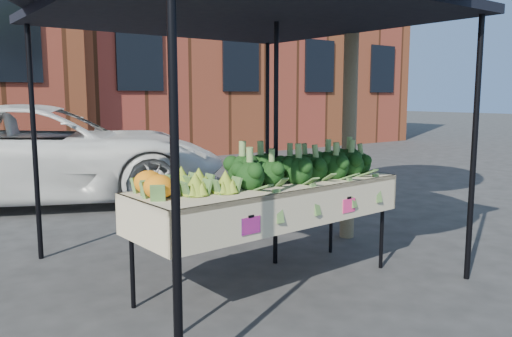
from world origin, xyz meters
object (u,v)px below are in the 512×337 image
at_px(canopy, 241,124).
at_px(street_tree, 352,29).
at_px(table, 270,235).
at_px(vehicle, 40,23).

bearing_deg(canopy, street_tree, 5.55).
xyz_separation_m(table, canopy, (0.07, 0.53, 0.92)).
bearing_deg(canopy, table, -97.72).
bearing_deg(table, street_tree, 22.12).
relative_size(canopy, street_tree, 0.67).
height_order(table, street_tree, street_tree).
height_order(table, canopy, canopy).
xyz_separation_m(canopy, vehicle, (-0.57, 4.36, 1.33)).
bearing_deg(table, vehicle, 95.81).
height_order(table, vehicle, vehicle).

